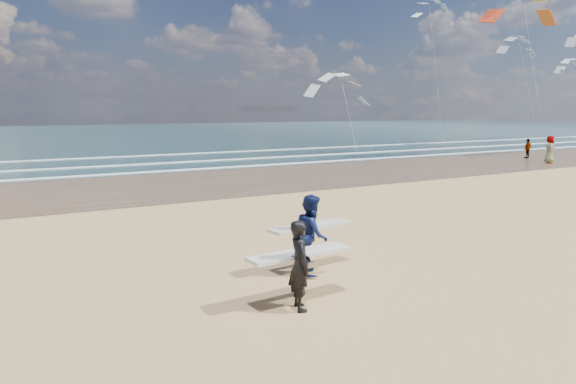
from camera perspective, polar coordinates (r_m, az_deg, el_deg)
wet_sand_strip at (r=36.51m, az=14.22°, el=2.92°), size 220.00×12.00×0.01m
ocean at (r=84.15m, az=-12.15°, el=6.42°), size 220.00×100.00×0.02m
foam_breakers at (r=44.32m, az=5.18°, el=4.29°), size 220.00×11.70×0.05m
surfer_near at (r=9.98m, az=1.32°, el=-7.94°), size 2.23×1.04×1.77m
surfer_far at (r=12.04m, az=2.65°, el=-4.69°), size 2.25×1.31×1.89m
beachgoer_0 at (r=40.98m, az=27.08°, el=4.23°), size 1.13×1.10×1.96m
beachgoer_1 at (r=44.42m, az=25.09°, el=4.40°), size 0.93×0.44×1.54m
kite_0 at (r=43.96m, az=25.23°, el=14.83°), size 7.69×4.95×14.47m
kite_1 at (r=43.09m, az=6.45°, el=10.07°), size 6.21×4.78×7.87m
kite_2 at (r=58.84m, az=24.97°, el=11.11°), size 5.41×4.69×12.33m
kite_5 at (r=58.34m, az=16.03°, el=13.57°), size 4.90×4.64×16.54m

